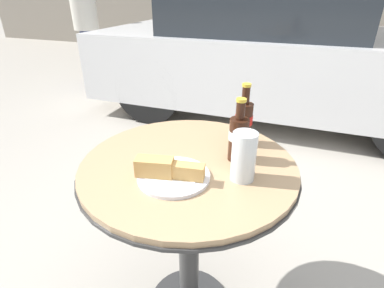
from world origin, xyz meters
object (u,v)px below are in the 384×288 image
object	(u,v)px
lunch_plate_near	(171,173)
pedestrian	(85,19)
bistro_table	(189,201)
cola_bottle_right	(238,137)
parked_car	(276,54)
drinking_glass	(244,158)
cola_bottle_left	(244,121)

from	to	relation	value
lunch_plate_near	pedestrian	xyz separation A→B (m)	(-2.52, 2.88, 0.14)
bistro_table	cola_bottle_right	distance (m)	0.30
pedestrian	lunch_plate_near	bearing A→B (deg)	-48.80
parked_car	pedestrian	bearing A→B (deg)	177.41
parked_car	pedestrian	distance (m)	2.57
bistro_table	drinking_glass	xyz separation A→B (m)	(0.19, -0.03, 0.24)
cola_bottle_right	pedestrian	distance (m)	3.80
cola_bottle_right	pedestrian	size ratio (longest dim) A/B	0.13
parked_car	pedestrian	world-z (taller)	pedestrian
cola_bottle_right	cola_bottle_left	bearing A→B (deg)	93.85
cola_bottle_right	parked_car	bearing A→B (deg)	92.93
bistro_table	parked_car	size ratio (longest dim) A/B	0.20
drinking_glass	parked_car	size ratio (longest dim) A/B	0.04
cola_bottle_right	drinking_glass	xyz separation A→B (m)	(0.04, -0.11, -0.01)
cola_bottle_left	parked_car	size ratio (longest dim) A/B	0.06
cola_bottle_right	drinking_glass	size ratio (longest dim) A/B	1.40
drinking_glass	lunch_plate_near	xyz separation A→B (m)	(-0.20, -0.08, -0.05)
cola_bottle_left	parked_car	world-z (taller)	parked_car
cola_bottle_left	cola_bottle_right	distance (m)	0.12
cola_bottle_right	bistro_table	bearing A→B (deg)	-152.99
bistro_table	lunch_plate_near	size ratio (longest dim) A/B	3.35
bistro_table	cola_bottle_left	world-z (taller)	cola_bottle_left
cola_bottle_left	lunch_plate_near	size ratio (longest dim) A/B	1.02
parked_car	lunch_plate_near	bearing A→B (deg)	-90.65
parked_car	cola_bottle_left	bearing A→B (deg)	-87.11
cola_bottle_left	drinking_glass	xyz separation A→B (m)	(0.05, -0.23, -0.02)
pedestrian	cola_bottle_right	bearing A→B (deg)	-45.09
bistro_table	cola_bottle_left	bearing A→B (deg)	54.62
cola_bottle_left	parked_car	distance (m)	2.46
drinking_glass	lunch_plate_near	bearing A→B (deg)	-159.24
pedestrian	drinking_glass	bearing A→B (deg)	-45.81
bistro_table	pedestrian	world-z (taller)	pedestrian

